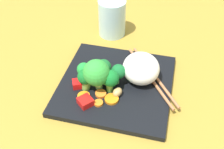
{
  "coord_description": "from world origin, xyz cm",
  "views": [
    {
      "loc": [
        -7.69,
        46.25,
        47.0
      ],
      "look_at": [
        1.05,
        -0.46,
        3.3
      ],
      "focal_mm": 44.32,
      "sensor_mm": 36.0,
      "label": 1
    }
  ],
  "objects_px": {
    "drinking_glass": "(112,18)",
    "carrot_slice_2": "(110,99)",
    "broccoli_floret_0": "(118,73)",
    "square_plate": "(116,85)",
    "rice_mound": "(141,68)",
    "chopstick_pair": "(152,76)"
  },
  "relations": [
    {
      "from": "rice_mound",
      "to": "broccoli_floret_0",
      "type": "distance_m",
      "value": 0.06
    },
    {
      "from": "rice_mound",
      "to": "carrot_slice_2",
      "type": "distance_m",
      "value": 0.1
    },
    {
      "from": "rice_mound",
      "to": "drinking_glass",
      "type": "relative_size",
      "value": 0.87
    },
    {
      "from": "broccoli_floret_0",
      "to": "chopstick_pair",
      "type": "xyz_separation_m",
      "value": [
        -0.08,
        -0.04,
        -0.03
      ]
    },
    {
      "from": "carrot_slice_2",
      "to": "drinking_glass",
      "type": "relative_size",
      "value": 0.3
    },
    {
      "from": "broccoli_floret_0",
      "to": "carrot_slice_2",
      "type": "bearing_deg",
      "value": 81.57
    },
    {
      "from": "drinking_glass",
      "to": "rice_mound",
      "type": "bearing_deg",
      "value": 118.14
    },
    {
      "from": "chopstick_pair",
      "to": "drinking_glass",
      "type": "height_order",
      "value": "drinking_glass"
    },
    {
      "from": "square_plate",
      "to": "chopstick_pair",
      "type": "xyz_separation_m",
      "value": [
        -0.08,
        -0.04,
        0.01
      ]
    },
    {
      "from": "drinking_glass",
      "to": "carrot_slice_2",
      "type": "bearing_deg",
      "value": 99.79
    },
    {
      "from": "square_plate",
      "to": "broccoli_floret_0",
      "type": "distance_m",
      "value": 0.04
    },
    {
      "from": "rice_mound",
      "to": "carrot_slice_2",
      "type": "bearing_deg",
      "value": 54.37
    },
    {
      "from": "rice_mound",
      "to": "broccoli_floret_0",
      "type": "relative_size",
      "value": 1.71
    },
    {
      "from": "chopstick_pair",
      "to": "drinking_glass",
      "type": "xyz_separation_m",
      "value": [
        0.13,
        -0.19,
        0.04
      ]
    },
    {
      "from": "square_plate",
      "to": "carrot_slice_2",
      "type": "relative_size",
      "value": 8.28
    },
    {
      "from": "square_plate",
      "to": "chopstick_pair",
      "type": "bearing_deg",
      "value": -156.66
    },
    {
      "from": "broccoli_floret_0",
      "to": "square_plate",
      "type": "bearing_deg",
      "value": -22.23
    },
    {
      "from": "chopstick_pair",
      "to": "drinking_glass",
      "type": "relative_size",
      "value": 1.91
    },
    {
      "from": "carrot_slice_2",
      "to": "drinking_glass",
      "type": "xyz_separation_m",
      "value": [
        0.05,
        -0.28,
        0.04
      ]
    },
    {
      "from": "rice_mound",
      "to": "chopstick_pair",
      "type": "distance_m",
      "value": 0.04
    },
    {
      "from": "broccoli_floret_0",
      "to": "chopstick_pair",
      "type": "relative_size",
      "value": 0.26
    },
    {
      "from": "chopstick_pair",
      "to": "drinking_glass",
      "type": "bearing_deg",
      "value": 3.29
    }
  ]
}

